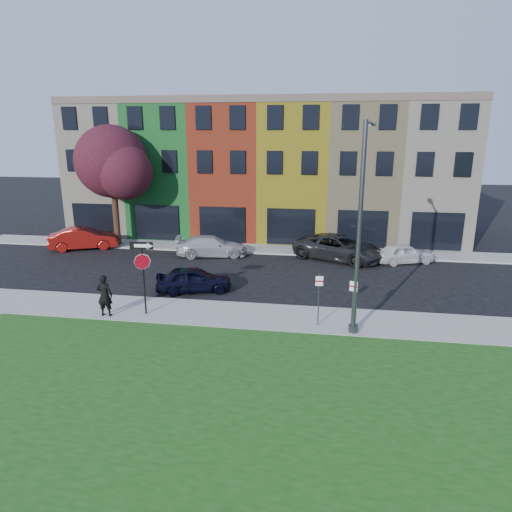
% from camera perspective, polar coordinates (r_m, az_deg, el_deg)
% --- Properties ---
extents(ground, '(120.00, 120.00, 0.00)m').
position_cam_1_polar(ground, '(18.00, 0.02, -11.53)').
color(ground, black).
rests_on(ground, ground).
extents(sidewalk_near, '(40.00, 3.00, 0.12)m').
position_cam_1_polar(sidewalk_near, '(20.52, 6.90, -7.93)').
color(sidewalk_near, gray).
rests_on(sidewalk_near, ground).
extents(sidewalk_far, '(40.00, 2.40, 0.12)m').
position_cam_1_polar(sidewalk_far, '(32.36, -1.17, 0.95)').
color(sidewalk_far, gray).
rests_on(sidewalk_far, ground).
extents(rowhouse_block, '(30.00, 10.12, 10.00)m').
position_cam_1_polar(rowhouse_block, '(37.50, 1.21, 10.60)').
color(rowhouse_block, beige).
rests_on(rowhouse_block, ground).
extents(stop_sign, '(1.05, 0.12, 3.36)m').
position_cam_1_polar(stop_sign, '(20.68, -14.00, -0.92)').
color(stop_sign, black).
rests_on(stop_sign, sidewalk_near).
extents(man, '(0.74, 0.52, 1.92)m').
position_cam_1_polar(man, '(21.42, -18.39, -4.69)').
color(man, black).
rests_on(man, sidewalk_near).
extents(sedan_near, '(3.79, 4.80, 1.33)m').
position_cam_1_polar(sedan_near, '(24.01, -7.79, -2.89)').
color(sedan_near, black).
rests_on(sedan_near, ground).
extents(parked_car_red, '(5.04, 5.85, 1.54)m').
position_cam_1_polar(parked_car_red, '(34.51, -20.69, 2.07)').
color(parked_car_red, maroon).
rests_on(parked_car_red, ground).
extents(parked_car_silver, '(3.89, 5.50, 1.36)m').
position_cam_1_polar(parked_car_silver, '(30.63, -5.55, 1.24)').
color(parked_car_silver, '#B2B3B7').
rests_on(parked_car_silver, ground).
extents(parked_car_dark, '(6.92, 7.76, 1.61)m').
position_cam_1_polar(parked_car_dark, '(30.06, 10.27, 1.04)').
color(parked_car_dark, black).
rests_on(parked_car_dark, ground).
extents(parked_car_white, '(3.94, 4.71, 1.27)m').
position_cam_1_polar(parked_car_white, '(30.38, 18.02, 0.33)').
color(parked_car_white, white).
rests_on(parked_car_white, ground).
extents(street_lamp, '(0.80, 2.55, 8.43)m').
position_cam_1_polar(street_lamp, '(18.39, 12.86, 3.16)').
color(street_lamp, '#404245').
rests_on(street_lamp, sidewalk_near).
extents(parking_sign_a, '(0.32, 0.09, 2.31)m').
position_cam_1_polar(parking_sign_a, '(19.37, 7.86, -4.66)').
color(parking_sign_a, '#404245').
rests_on(parking_sign_a, sidewalk_near).
extents(parking_sign_b, '(0.31, 0.13, 2.31)m').
position_cam_1_polar(parking_sign_b, '(18.97, 12.00, -5.30)').
color(parking_sign_b, '#404245').
rests_on(parking_sign_b, sidewalk_near).
extents(tree_purple, '(6.05, 5.30, 8.45)m').
position_cam_1_polar(tree_purple, '(34.07, -17.40, 10.98)').
color(tree_purple, black).
rests_on(tree_purple, sidewalk_far).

